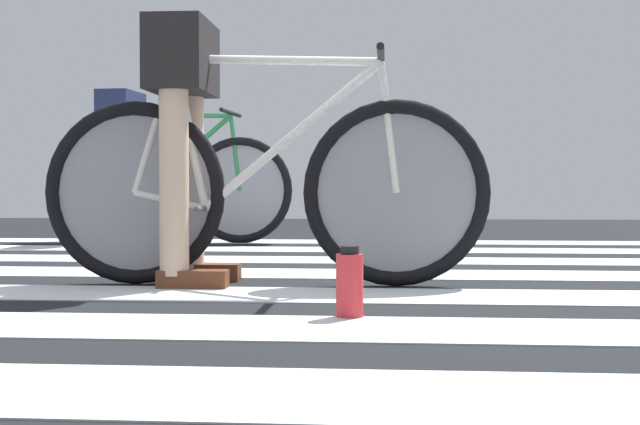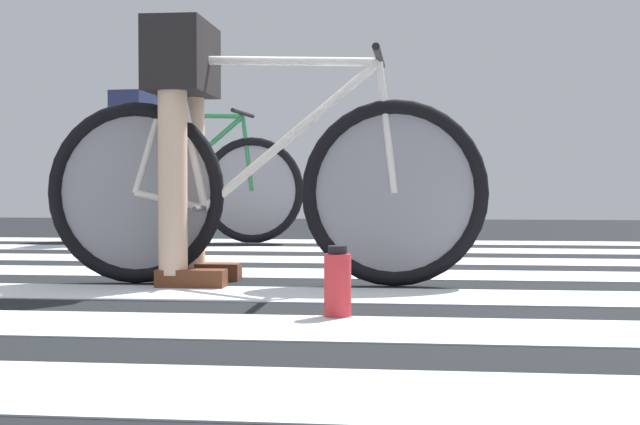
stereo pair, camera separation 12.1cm
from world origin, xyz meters
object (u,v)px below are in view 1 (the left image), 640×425
object	(u,v)px
cyclist_2_of_2	(122,145)
water_bottle	(350,284)
bicycle_2_of_2	(166,186)
cyclist_1_of_2	(184,115)
bicycle_1_of_2	(263,186)

from	to	relation	value
cyclist_2_of_2	water_bottle	bearing A→B (deg)	-59.86
bicycle_2_of_2	cyclist_2_of_2	xyz separation A→B (m)	(-0.31, 0.02, 0.28)
cyclist_1_of_2	water_bottle	xyz separation A→B (m)	(0.69, -0.85, -0.56)
cyclist_1_of_2	cyclist_2_of_2	xyz separation A→B (m)	(-1.04, 2.60, 0.01)
cyclist_1_of_2	bicycle_2_of_2	bearing A→B (deg)	105.47
bicycle_2_of_2	water_bottle	bearing A→B (deg)	-64.01
cyclist_2_of_2	cyclist_1_of_2	bearing A→B (deg)	-64.67
cyclist_1_of_2	cyclist_2_of_2	size ratio (longest dim) A/B	0.99
cyclist_1_of_2	water_bottle	bearing A→B (deg)	-51.28
water_bottle	cyclist_2_of_2	bearing A→B (deg)	116.67
bicycle_1_of_2	bicycle_2_of_2	distance (m)	2.78
bicycle_2_of_2	cyclist_1_of_2	bearing A→B (deg)	-70.68
bicycle_1_of_2	bicycle_2_of_2	xyz separation A→B (m)	(-1.04, 2.58, 0.00)
bicycle_1_of_2	water_bottle	bearing A→B (deg)	-66.39
cyclist_1_of_2	cyclist_2_of_2	world-z (taller)	cyclist_2_of_2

